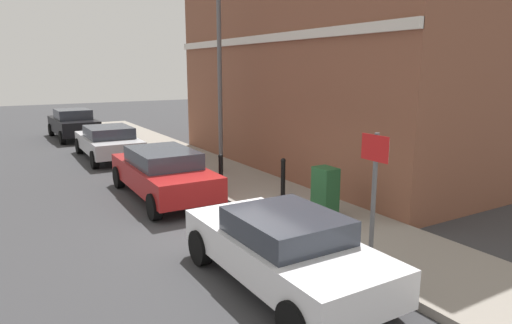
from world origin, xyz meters
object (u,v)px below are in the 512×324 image
car_red (163,172)px  utility_cabinet (325,194)px  bollard_near_cabinet (283,176)px  lamppost (220,74)px  car_white (283,247)px  street_sign (374,180)px  car_black (73,124)px  bollard_far_kerb (221,171)px  car_silver (108,141)px

car_red → utility_cabinet: (2.47, -3.86, -0.04)m
bollard_near_cabinet → lamppost: (-0.06, 3.51, 2.60)m
car_white → street_sign: (1.59, -0.34, 0.99)m
street_sign → car_white: bearing=167.9°
utility_cabinet → street_sign: 2.78m
car_white → car_black: car_black is taller
car_white → car_black: (-0.18, 18.40, 0.09)m
car_white → lamppost: (2.60, 7.42, 2.63)m
bollard_near_cabinet → car_white: bearing=-124.2°
car_white → car_black: bearing=0.4°
car_black → bollard_far_kerb: 13.23m
car_white → bollard_far_kerb: (1.52, 5.28, 0.03)m
car_silver → street_sign: size_ratio=1.92×
utility_cabinet → street_sign: size_ratio=0.50×
car_black → car_silver: bearing=-178.7°
car_red → bollard_near_cabinet: 3.27m
lamppost → car_red: bearing=-149.3°
car_silver → utility_cabinet: (2.45, -10.20, -0.01)m
utility_cabinet → bollard_near_cabinet: 1.84m
car_white → car_silver: size_ratio=0.91×
car_silver → bollard_near_cabinet: size_ratio=4.25×
street_sign → car_silver: bearing=96.7°
car_silver → lamppost: bearing=-152.0°
bollard_near_cabinet → bollard_far_kerb: 1.78m
car_white → car_red: (0.09, 5.93, 0.05)m
car_white → bollard_near_cabinet: bearing=-34.4°
car_silver → lamppost: (2.48, -4.85, 2.61)m
car_red → bollard_near_cabinet: bearing=-127.4°
bollard_far_kerb → car_white: bearing=-106.1°
car_white → bollard_near_cabinet: 4.73m
car_silver → street_sign: street_sign is taller
bollard_near_cabinet → bollard_far_kerb: size_ratio=1.00×
car_silver → bollard_near_cabinet: (2.55, -8.36, 0.02)m
car_silver → bollard_near_cabinet: car_silver is taller
car_white → street_sign: street_sign is taller
car_silver → street_sign: (1.47, -12.61, 0.97)m
car_red → car_silver: size_ratio=1.02×
street_sign → lamppost: size_ratio=0.40×
car_black → lamppost: lamppost is taller
car_black → utility_cabinet: car_black is taller
car_black → utility_cabinet: 16.56m
car_white → utility_cabinet: 3.29m
car_silver → street_sign: bearing=-172.5°
car_black → street_sign: size_ratio=1.91×
utility_cabinet → bollard_near_cabinet: utility_cabinet is taller
bollard_near_cabinet → street_sign: 4.49m
car_white → street_sign: 1.90m
utility_cabinet → lamppost: bearing=89.6°
utility_cabinet → lamppost: size_ratio=0.20×
car_black → lamppost: 11.60m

